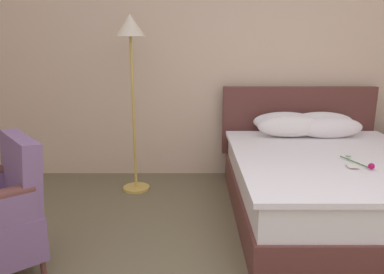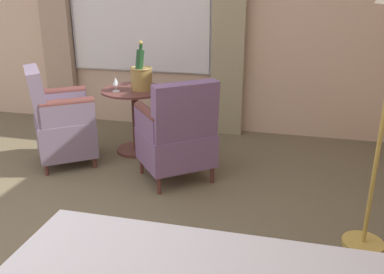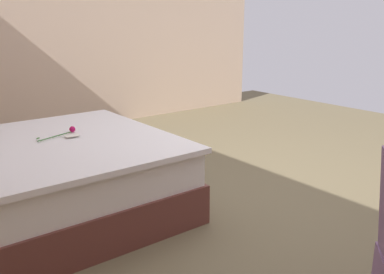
# 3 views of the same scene
# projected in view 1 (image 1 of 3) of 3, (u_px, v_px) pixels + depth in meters

# --- Properties ---
(wall_headboard_side) EXTENTS (6.58, 0.12, 3.07)m
(wall_headboard_side) POSITION_uv_depth(u_px,v_px,m) (236.00, 42.00, 4.19)
(wall_headboard_side) COLOR beige
(wall_headboard_side) RESTS_ON ground
(bed) EXTENTS (1.71, 2.11, 1.06)m
(bed) POSITION_uv_depth(u_px,v_px,m) (325.00, 179.00, 3.38)
(bed) COLOR brown
(bed) RESTS_ON ground
(floor_lamp_brass) EXTENTS (0.29, 0.29, 1.80)m
(floor_lamp_brass) POSITION_uv_depth(u_px,v_px,m) (131.00, 50.00, 3.66)
(floor_lamp_brass) COLOR gold
(floor_lamp_brass) RESTS_ON ground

